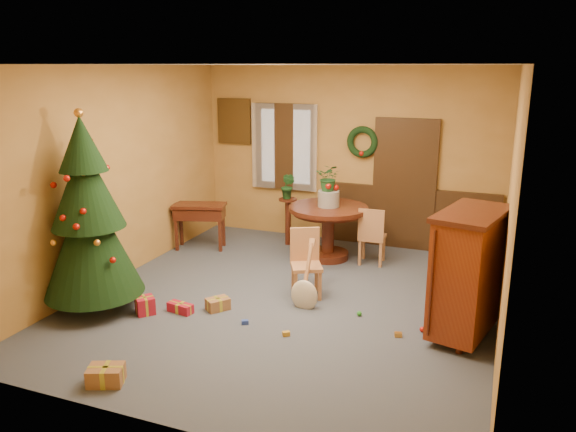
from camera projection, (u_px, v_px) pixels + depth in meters
The scene contains 21 objects.
room_envelope at pixel (359, 177), 9.19m from camera, with size 5.50×5.50×5.50m.
dining_table at pixel (328, 222), 8.54m from camera, with size 1.20×1.20×0.83m.
urn at pixel (329, 199), 8.45m from camera, with size 0.33×0.33×0.24m, color slate.
centerpiece_plant at pixel (329, 178), 8.36m from camera, with size 0.37×0.32×0.41m, color #1E4C23.
chair_near at pixel (306, 260), 7.21m from camera, with size 0.51×0.51×0.88m.
chair_far at pixel (372, 234), 8.30m from camera, with size 0.40×0.40×0.88m.
guitar at pixel (304, 277), 6.81m from camera, with size 0.35×0.16×0.81m, color beige, non-canonical shape.
plant_stand at pixel (288, 216), 9.24m from camera, with size 0.30×0.30×0.78m.
stand_plant at pixel (288, 186), 9.11m from camera, with size 0.23×0.19×0.42m, color #19471E.
christmas_tree at pixel (89, 218), 6.60m from camera, with size 1.18×1.18×2.43m.
writing_desk at pixel (200, 215), 9.03m from camera, with size 0.92×0.64×0.74m.
sideboard at pixel (468, 270), 6.03m from camera, with size 0.83×1.21×1.42m.
gift_a at pixel (106, 375), 5.25m from camera, with size 0.39×0.34×0.17m.
gift_b at pixel (145, 305), 6.73m from camera, with size 0.29×0.29×0.21m.
gift_c at pixel (218, 304), 6.85m from camera, with size 0.31×0.33×0.15m.
gift_d at pixel (180, 308), 6.78m from camera, with size 0.34×0.19×0.12m.
toy_a at pixel (245, 322), 6.47m from camera, with size 0.08×0.05×0.05m, color #2742A9.
toy_b at pixel (359, 314), 6.68m from camera, with size 0.06×0.06×0.06m, color #278F27.
toy_c at pixel (286, 334), 6.19m from camera, with size 0.08×0.05×0.05m, color #BD8D23.
toy_d at pixel (422, 330), 6.28m from camera, with size 0.06×0.06×0.06m, color #B8170C.
toy_e at pixel (398, 335), 6.17m from camera, with size 0.08×0.05×0.05m, color #F1A038.
Camera 1 is at (2.40, -6.14, 2.89)m, focal length 35.00 mm.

